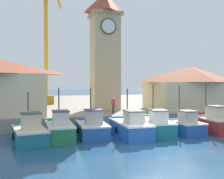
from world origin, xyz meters
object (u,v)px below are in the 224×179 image
(fishing_boat_far_left, at_px, (29,133))
(fishing_boat_mid_left, at_px, (130,127))
(clock_tower, at_px, (105,48))
(fishing_boat_center, at_px, (155,125))
(dock_worker_near_tower, at_px, (113,105))
(fishing_boat_left_outer, at_px, (60,129))
(warehouse_right, at_px, (191,87))
(fishing_boat_mid_right, at_px, (183,125))
(port_crane_near, at_px, (47,53))
(fishing_boat_right_inner, at_px, (210,122))
(fishing_boat_left_inner, at_px, (92,127))

(fishing_boat_far_left, bearing_deg, fishing_boat_mid_left, -0.58)
(clock_tower, bearing_deg, fishing_boat_far_left, -128.98)
(fishing_boat_center, xyz_separation_m, dock_worker_near_tower, (-2.11, 4.95, 1.26))
(fishing_boat_left_outer, relative_size, warehouse_right, 0.44)
(fishing_boat_mid_right, xyz_separation_m, warehouse_right, (5.38, 7.20, 2.97))
(fishing_boat_left_outer, relative_size, fishing_boat_mid_left, 0.84)
(port_crane_near, relative_size, dock_worker_near_tower, 12.32)
(fishing_boat_left_outer, distance_m, fishing_boat_mid_left, 5.31)
(fishing_boat_left_outer, height_order, port_crane_near, port_crane_near)
(clock_tower, bearing_deg, fishing_boat_right_inner, -54.29)
(fishing_boat_left_outer, relative_size, clock_tower, 0.29)
(fishing_boat_mid_right, height_order, dock_worker_near_tower, fishing_boat_mid_right)
(warehouse_right, bearing_deg, dock_worker_near_tower, -168.08)
(fishing_boat_left_inner, height_order, clock_tower, clock_tower)
(fishing_boat_left_outer, bearing_deg, clock_tower, 57.97)
(fishing_boat_far_left, bearing_deg, fishing_boat_right_inner, 0.95)
(fishing_boat_far_left, distance_m, fishing_boat_left_inner, 4.67)
(fishing_boat_left_inner, height_order, warehouse_right, warehouse_right)
(fishing_boat_mid_left, bearing_deg, fishing_boat_far_left, 179.42)
(fishing_boat_left_outer, height_order, fishing_boat_center, fishing_boat_center)
(fishing_boat_center, relative_size, clock_tower, 0.36)
(fishing_boat_center, distance_m, fishing_boat_right_inner, 5.06)
(fishing_boat_center, xyz_separation_m, warehouse_right, (7.82, 7.04, 2.91))
(fishing_boat_far_left, height_order, fishing_boat_right_inner, fishing_boat_right_inner)
(fishing_boat_left_inner, height_order, dock_worker_near_tower, fishing_boat_left_inner)
(fishing_boat_left_outer, height_order, fishing_boat_mid_left, fishing_boat_left_outer)
(fishing_boat_right_inner, bearing_deg, fishing_boat_mid_left, -177.53)
(clock_tower, bearing_deg, fishing_boat_left_outer, -122.03)
(dock_worker_near_tower, bearing_deg, fishing_boat_center, -66.95)
(fishing_boat_left_inner, bearing_deg, fishing_boat_center, -4.34)
(fishing_boat_mid_right, bearing_deg, warehouse_right, 53.21)
(fishing_boat_left_inner, bearing_deg, warehouse_right, 27.13)
(clock_tower, relative_size, port_crane_near, 0.74)
(dock_worker_near_tower, bearing_deg, port_crane_near, 112.03)
(fishing_boat_left_inner, xyz_separation_m, port_crane_near, (-2.69, 18.76, 7.71))
(fishing_boat_left_outer, bearing_deg, fishing_boat_left_inner, 8.91)
(fishing_boat_left_inner, relative_size, dock_worker_near_tower, 2.69)
(warehouse_right, bearing_deg, fishing_boat_mid_left, -143.32)
(fishing_boat_center, height_order, fishing_boat_right_inner, fishing_boat_right_inner)
(fishing_boat_left_outer, bearing_deg, warehouse_right, 24.47)
(fishing_boat_mid_right, height_order, clock_tower, clock_tower)
(fishing_boat_mid_right, relative_size, fishing_boat_right_inner, 0.97)
(fishing_boat_center, bearing_deg, fishing_boat_left_outer, 179.99)
(fishing_boat_mid_right, xyz_separation_m, clock_tower, (-4.25, 9.49, 7.44))
(fishing_boat_left_inner, xyz_separation_m, fishing_boat_mid_left, (2.79, -0.94, 0.03))
(fishing_boat_mid_right, bearing_deg, port_crane_near, 118.05)
(port_crane_near, height_order, dock_worker_near_tower, port_crane_near)
(warehouse_right, bearing_deg, fishing_boat_far_left, -156.83)
(dock_worker_near_tower, bearing_deg, fishing_boat_left_inner, -123.89)
(fishing_boat_center, xyz_separation_m, fishing_boat_mid_right, (2.43, -0.16, -0.06))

